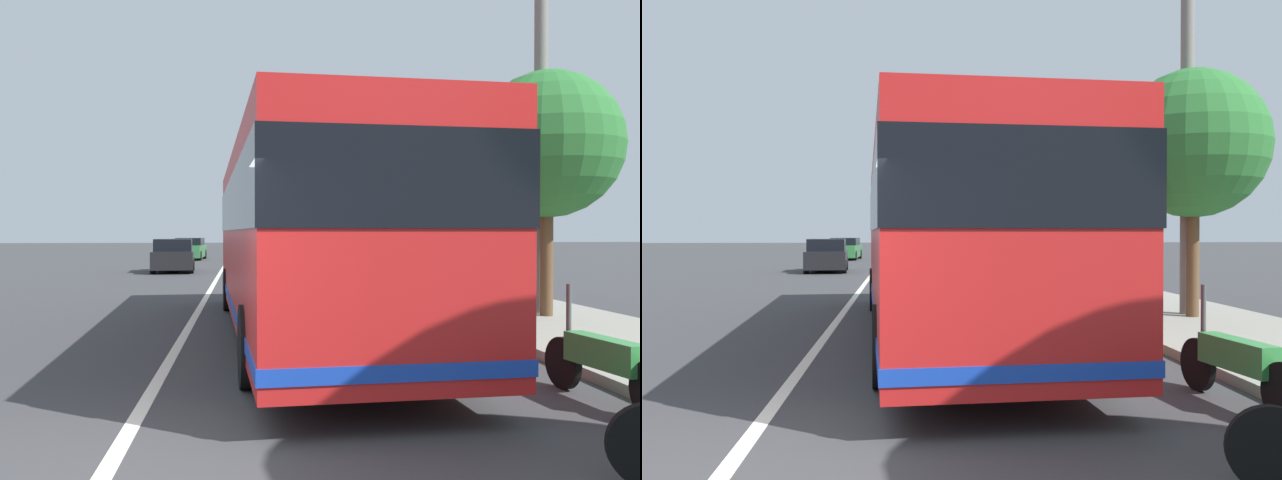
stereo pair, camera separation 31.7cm
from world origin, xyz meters
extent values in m
plane|color=#38383A|center=(0.00, 0.00, 0.00)|extent=(220.00, 220.00, 0.00)
cube|color=gray|center=(10.00, -7.16, 0.07)|extent=(110.00, 3.60, 0.14)
cube|color=silver|center=(10.00, 0.00, 0.00)|extent=(110.00, 0.16, 0.01)
cube|color=red|center=(6.63, -2.14, 1.80)|extent=(12.29, 3.26, 2.89)
cube|color=black|center=(6.63, -2.14, 2.36)|extent=(12.33, 3.30, 0.92)
cube|color=#193FB2|center=(6.63, -2.14, 0.60)|extent=(12.32, 3.29, 0.16)
cylinder|color=black|center=(10.45, -0.74, 0.50)|extent=(1.01, 0.35, 1.00)
cylinder|color=black|center=(10.58, -3.12, 0.50)|extent=(1.01, 0.35, 1.00)
cylinder|color=black|center=(2.67, -1.16, 0.50)|extent=(1.01, 0.35, 1.00)
cylinder|color=black|center=(2.81, -3.55, 0.50)|extent=(1.01, 0.35, 1.00)
cylinder|color=black|center=(2.19, -4.84, 0.31)|extent=(0.62, 0.16, 0.62)
cube|color=#338C3F|center=(1.47, -4.94, 0.56)|extent=(1.11, 0.39, 0.33)
cylinder|color=#4C4C51|center=(2.09, -4.86, 0.91)|extent=(0.06, 0.06, 0.70)
cylinder|color=black|center=(5.68, -4.91, 0.29)|extent=(0.58, 0.23, 0.58)
cylinder|color=black|center=(4.16, -4.50, 0.29)|extent=(0.58, 0.23, 0.58)
cube|color=orange|center=(4.92, -4.71, 0.54)|extent=(1.20, 0.54, 0.39)
cylinder|color=#4C4C51|center=(5.57, -4.88, 0.89)|extent=(0.06, 0.06, 0.70)
cylinder|color=black|center=(8.37, -4.57, 0.31)|extent=(0.62, 0.17, 0.61)
cylinder|color=black|center=(6.65, -4.82, 0.31)|extent=(0.62, 0.17, 0.61)
cube|color=#338C3F|center=(7.51, -4.70, 0.56)|extent=(1.33, 0.43, 0.40)
cylinder|color=#4C4C51|center=(8.24, -4.59, 0.91)|extent=(0.06, 0.06, 0.70)
cube|color=black|center=(25.80, 2.19, 0.58)|extent=(4.07, 2.07, 0.81)
cube|color=black|center=(25.70, 2.19, 1.27)|extent=(2.27, 1.81, 0.55)
cylinder|color=black|center=(24.54, 1.28, 0.32)|extent=(0.65, 0.26, 0.64)
cylinder|color=black|center=(24.44, 2.95, 0.32)|extent=(0.65, 0.26, 0.64)
cylinder|color=black|center=(27.15, 1.43, 0.32)|extent=(0.65, 0.26, 0.64)
cylinder|color=black|center=(27.05, 3.11, 0.32)|extent=(0.65, 0.26, 0.64)
cube|color=#2D7238|center=(39.53, 2.57, 0.58)|extent=(4.65, 2.06, 0.80)
cube|color=black|center=(39.78, 2.56, 1.22)|extent=(2.58, 1.82, 0.49)
cylinder|color=black|center=(37.98, 1.79, 0.32)|extent=(0.65, 0.25, 0.64)
cylinder|color=black|center=(38.06, 3.48, 0.32)|extent=(0.65, 0.25, 0.64)
cylinder|color=black|center=(41.00, 1.66, 0.32)|extent=(0.65, 0.25, 0.64)
cylinder|color=black|center=(41.07, 3.35, 0.32)|extent=(0.65, 0.25, 0.64)
cylinder|color=brown|center=(7.63, -7.28, 1.38)|extent=(0.26, 0.26, 2.76)
sphere|color=#286B2D|center=(7.63, -7.28, 3.67)|extent=(3.02, 3.02, 3.02)
cylinder|color=slate|center=(8.04, -7.34, 3.71)|extent=(0.28, 0.28, 7.41)
camera|label=1|loc=(-5.12, -1.07, 1.87)|focal=36.51mm
camera|label=2|loc=(-5.16, -1.39, 1.87)|focal=36.51mm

